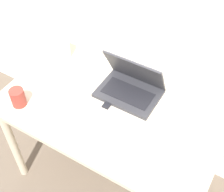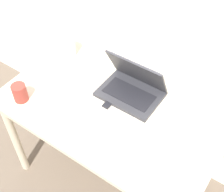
# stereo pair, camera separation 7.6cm
# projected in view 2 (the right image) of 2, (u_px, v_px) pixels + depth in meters

# --- Properties ---
(desk) EXTENTS (1.21, 0.70, 0.74)m
(desk) POSITION_uv_depth(u_px,v_px,m) (111.00, 119.00, 1.75)
(desk) COLOR beige
(desk) RESTS_ON ground_plane
(laptop) EXTENTS (0.34, 0.25, 0.24)m
(laptop) POSITION_uv_depth(u_px,v_px,m) (133.00, 86.00, 1.72)
(laptop) COLOR #333338
(laptop) RESTS_ON desk
(keyboard) EXTENTS (0.41, 0.15, 0.02)m
(keyboard) POSITION_uv_depth(u_px,v_px,m) (92.00, 122.00, 1.61)
(keyboard) COLOR silver
(keyboard) RESTS_ON desk
(mouse) EXTENTS (0.06, 0.09, 0.03)m
(mouse) POSITION_uv_depth(u_px,v_px,m) (142.00, 144.00, 1.51)
(mouse) COLOR white
(mouse) RESTS_ON desk
(vase) EXTENTS (0.09, 0.09, 0.21)m
(vase) POSITION_uv_depth(u_px,v_px,m) (68.00, 42.00, 1.92)
(vase) COLOR silver
(vase) RESTS_ON desk
(mp3_player) EXTENTS (0.04, 0.05, 0.01)m
(mp3_player) POSITION_uv_depth(u_px,v_px,m) (107.00, 105.00, 1.70)
(mp3_player) COLOR black
(mp3_player) RESTS_ON desk
(mug) EXTENTS (0.08, 0.08, 0.10)m
(mug) POSITION_uv_depth(u_px,v_px,m) (20.00, 93.00, 1.69)
(mug) COLOR #9E382D
(mug) RESTS_ON desk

